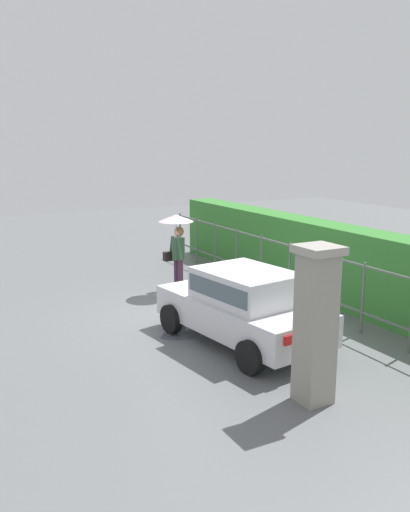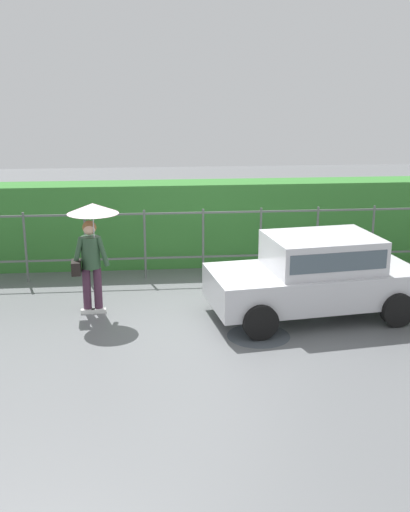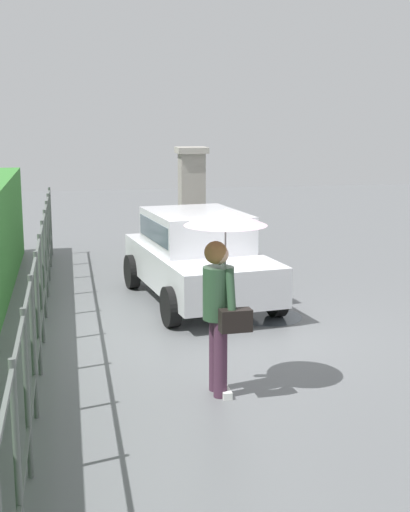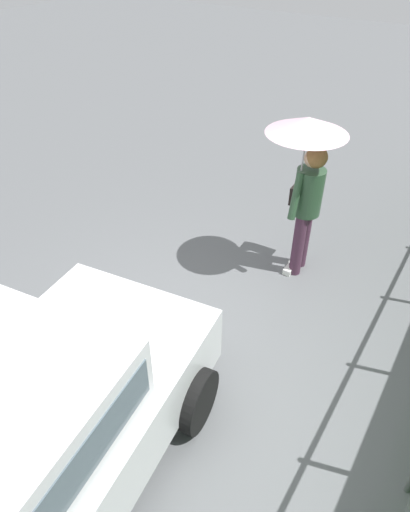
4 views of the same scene
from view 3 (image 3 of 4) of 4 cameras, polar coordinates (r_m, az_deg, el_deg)
ground_plane at (r=10.17m, az=1.01°, el=-6.19°), size 40.00×40.00×0.00m
car at (r=11.75m, az=-0.60°, el=0.25°), size 3.91×2.27×1.48m
pedestrian at (r=7.69m, az=1.42°, el=-0.59°), size 0.91×0.91×2.06m
gate_pillar at (r=14.25m, az=-1.07°, el=3.97°), size 0.60×0.60×2.42m
fence_section at (r=9.80m, az=-12.98°, el=-2.14°), size 12.51×0.05×1.50m
puddle_near at (r=11.01m, az=5.03°, el=-4.85°), size 1.06×1.06×0.00m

